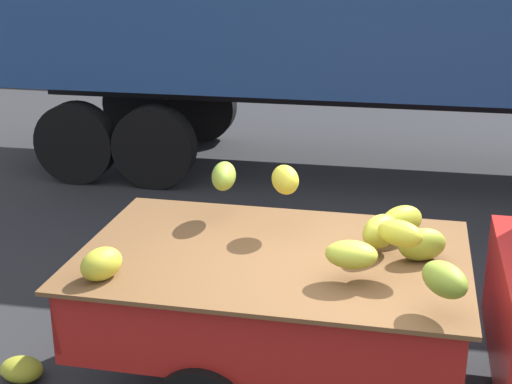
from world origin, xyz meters
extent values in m
cube|color=gray|center=(0.00, 10.40, 0.08)|extent=(80.00, 0.80, 0.16)
cube|color=#B21E19|center=(-0.69, 0.20, 0.58)|extent=(2.56, 1.68, 0.08)
cube|color=#B21E19|center=(-0.69, 1.00, 0.84)|extent=(2.56, 0.06, 0.44)
cube|color=#B21E19|center=(-0.68, -0.61, 0.84)|extent=(2.56, 0.06, 0.44)
cube|color=#B21E19|center=(0.57, 0.20, 0.84)|extent=(0.06, 1.66, 0.44)
cube|color=#B21E19|center=(-1.94, 0.19, 0.84)|extent=(0.06, 1.66, 0.44)
cube|color=#B21914|center=(-0.69, 1.03, 0.80)|extent=(2.45, 0.03, 0.07)
cube|color=brown|center=(-0.69, 0.20, 1.07)|extent=(2.68, 1.80, 0.03)
ellipsoid|color=gold|center=(0.03, 0.34, 1.25)|extent=(0.33, 0.40, 0.23)
ellipsoid|color=gold|center=(-1.69, -0.43, 1.19)|extent=(0.31, 0.37, 0.21)
ellipsoid|color=#AAB232|center=(-0.12, -0.14, 1.27)|extent=(0.34, 0.24, 0.17)
ellipsoid|color=#ABAB2B|center=(0.16, 0.64, 1.22)|extent=(0.39, 0.39, 0.23)
ellipsoid|color=gold|center=(0.17, 0.03, 1.37)|extent=(0.36, 0.31, 0.17)
ellipsoid|color=gold|center=(-0.69, 0.63, 1.48)|extent=(0.30, 0.33, 0.21)
ellipsoid|color=#95A42E|center=(0.32, 0.30, 1.20)|extent=(0.39, 0.32, 0.22)
ellipsoid|color=olive|center=(0.44, -0.46, 1.31)|extent=(0.36, 0.39, 0.19)
ellipsoid|color=#8CA532|center=(-1.19, 0.79, 1.42)|extent=(0.23, 0.37, 0.21)
cylinder|color=black|center=(-0.99, 1.00, 0.32)|extent=(0.64, 0.20, 0.64)
cube|color=black|center=(0.49, 5.71, 1.10)|extent=(11.05, 0.65, 0.30)
cylinder|color=black|center=(-3.14, 6.82, 0.54)|extent=(1.09, 0.32, 1.08)
cylinder|color=black|center=(-3.08, 4.42, 0.54)|extent=(1.09, 0.32, 1.08)
cylinder|color=black|center=(-4.22, 6.80, 0.54)|extent=(1.09, 0.32, 1.08)
cylinder|color=black|center=(-4.16, 4.40, 0.54)|extent=(1.09, 0.32, 1.08)
ellipsoid|color=#A4A528|center=(-2.55, -0.09, 0.08)|extent=(0.38, 0.33, 0.17)
camera|label=1|loc=(0.22, -4.53, 3.21)|focal=53.11mm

